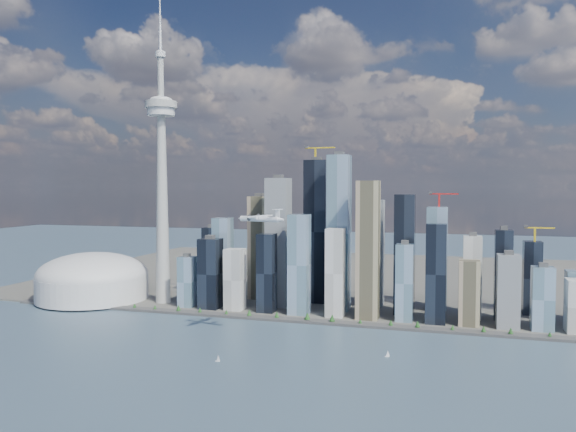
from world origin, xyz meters
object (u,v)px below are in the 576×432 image
(airplane, at_px, (260,218))
(sailboat_east, at_px, (387,355))
(sailboat_west, at_px, (218,359))
(dome_stadium, at_px, (93,279))
(needle_tower, at_px, (162,172))

(airplane, bearing_deg, sailboat_east, 8.39)
(sailboat_east, bearing_deg, sailboat_west, -177.26)
(sailboat_west, bearing_deg, dome_stadium, 141.77)
(dome_stadium, height_order, airplane, airplane)
(airplane, xyz_separation_m, sailboat_west, (-23.46, -88.25, -165.77))
(needle_tower, bearing_deg, dome_stadium, -175.91)
(needle_tower, relative_size, dome_stadium, 2.75)
(needle_tower, height_order, dome_stadium, needle_tower)
(dome_stadium, bearing_deg, needle_tower, 4.09)
(airplane, bearing_deg, needle_tower, 154.96)
(dome_stadium, xyz_separation_m, sailboat_west, (369.03, -269.82, -36.61))
(dome_stadium, distance_m, sailboat_east, 595.94)
(sailboat_west, bearing_deg, sailboat_east, 19.65)
(needle_tower, bearing_deg, sailboat_east, -25.62)
(airplane, height_order, sailboat_west, airplane)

